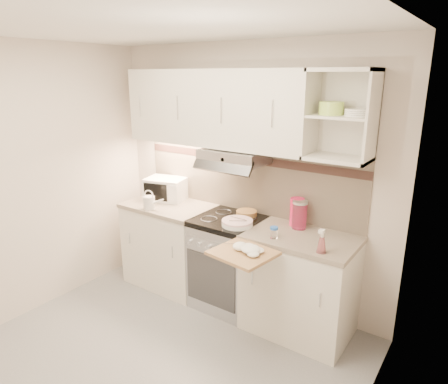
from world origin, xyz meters
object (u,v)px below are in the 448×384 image
(plate_stack, at_px, (237,223))
(spray_bottle, at_px, (322,243))
(electric_range, at_px, (228,262))
(pink_pitcher, at_px, (297,212))
(watering_can, at_px, (150,202))
(glass_jar, at_px, (300,215))
(microwave, at_px, (166,189))
(cutting_board, at_px, (243,253))

(plate_stack, relative_size, spray_bottle, 1.38)
(electric_range, height_order, pink_pitcher, pink_pitcher)
(electric_range, relative_size, plate_stack, 3.21)
(pink_pitcher, bearing_deg, plate_stack, -162.31)
(electric_range, distance_m, watering_can, 0.99)
(electric_range, relative_size, spray_bottle, 4.44)
(watering_can, relative_size, plate_stack, 0.82)
(plate_stack, height_order, glass_jar, glass_jar)
(glass_jar, bearing_deg, microwave, -178.95)
(plate_stack, bearing_deg, spray_bottle, -7.46)
(glass_jar, relative_size, cutting_board, 0.56)
(electric_range, xyz_separation_m, microwave, (-0.90, 0.12, 0.57))
(electric_range, relative_size, pink_pitcher, 3.57)
(plate_stack, xyz_separation_m, glass_jar, (0.48, 0.26, 0.10))
(electric_range, height_order, microwave, microwave)
(electric_range, relative_size, microwave, 1.88)
(microwave, distance_m, cutting_board, 1.53)
(watering_can, relative_size, glass_jar, 0.91)
(watering_can, height_order, spray_bottle, spray_bottle)
(microwave, bearing_deg, plate_stack, -26.86)
(electric_range, bearing_deg, spray_bottle, -12.40)
(microwave, bearing_deg, pink_pitcher, -11.60)
(plate_stack, height_order, pink_pitcher, pink_pitcher)
(watering_can, height_order, plate_stack, watering_can)
(spray_bottle, xyz_separation_m, cutting_board, (-0.51, -0.30, -0.11))
(microwave, xyz_separation_m, spray_bottle, (1.90, -0.34, -0.04))
(watering_can, xyz_separation_m, pink_pitcher, (1.41, 0.42, 0.06))
(watering_can, distance_m, pink_pitcher, 1.47)
(electric_range, relative_size, cutting_board, 2.01)
(electric_range, bearing_deg, watering_can, -164.93)
(electric_range, xyz_separation_m, pink_pitcher, (0.60, 0.20, 0.58))
(glass_jar, bearing_deg, plate_stack, -151.94)
(glass_jar, distance_m, spray_bottle, 0.51)
(cutting_board, bearing_deg, pink_pitcher, 89.44)
(electric_range, distance_m, plate_stack, 0.52)
(electric_range, height_order, spray_bottle, spray_bottle)
(spray_bottle, bearing_deg, glass_jar, 134.77)
(watering_can, xyz_separation_m, cutting_board, (1.30, -0.30, -0.10))
(watering_can, bearing_deg, electric_range, 1.03)
(pink_pitcher, bearing_deg, glass_jar, -65.92)
(watering_can, distance_m, cutting_board, 1.34)
(pink_pitcher, relative_size, spray_bottle, 1.24)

